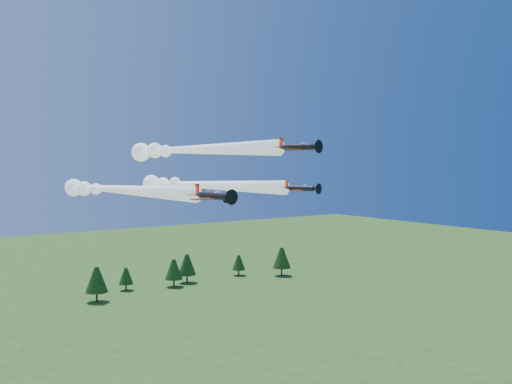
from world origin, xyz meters
TOP-DOWN VIEW (x-y plane):
  - plane_lead at (-3.05, 16.21)m, footprint 13.89×44.12m
  - plane_left at (-12.05, 27.99)m, footprint 12.09×53.14m
  - plane_right at (3.96, 25.76)m, footprint 15.95×44.21m
  - plane_slot at (-2.48, 8.60)m, footprint 6.40×6.97m
  - treeline at (8.70, 110.38)m, footprint 180.42×17.40m

SIDE VIEW (x-z plane):
  - treeline at x=8.70m, z-range 0.91..12.57m
  - plane_slot at x=-2.48m, z-range 38.46..40.70m
  - plane_left at x=-12.05m, z-range 38.58..42.28m
  - plane_right at x=3.96m, z-range 39.17..42.87m
  - plane_lead at x=-3.05m, z-range 45.96..49.66m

